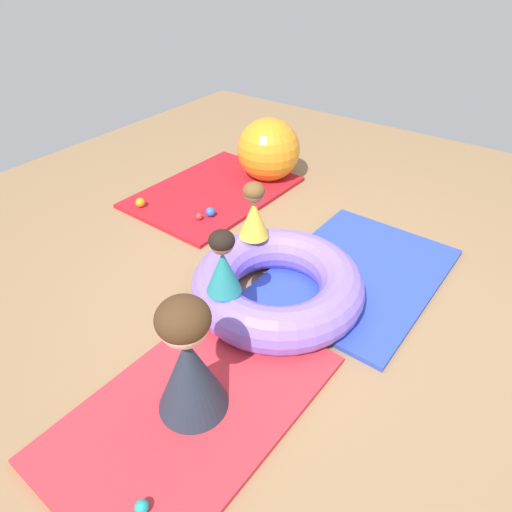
{
  "coord_description": "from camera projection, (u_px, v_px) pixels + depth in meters",
  "views": [
    {
      "loc": [
        -2.33,
        -1.3,
        2.33
      ],
      "look_at": [
        -0.12,
        0.29,
        0.35
      ],
      "focal_mm": 31.64,
      "sensor_mm": 36.0,
      "label": 1
    }
  ],
  "objects": [
    {
      "name": "play_ball_teal",
      "position": [
        142.0,
        507.0,
        2.17
      ],
      "size": [
        0.07,
        0.07,
        0.07
      ],
      "primitive_type": "sphere",
      "color": "teal",
      "rests_on": "gym_mat_near_left"
    },
    {
      "name": "play_ball_blue",
      "position": [
        210.0,
        212.0,
        4.41
      ],
      "size": [
        0.09,
        0.09,
        0.09
      ],
      "primitive_type": "sphere",
      "color": "blue",
      "rests_on": "gym_mat_far_left"
    },
    {
      "name": "play_ball_orange",
      "position": [
        140.0,
        203.0,
        4.56
      ],
      "size": [
        0.1,
        0.1,
        0.1
      ],
      "primitive_type": "sphere",
      "color": "orange",
      "rests_on": "gym_mat_far_left"
    },
    {
      "name": "ground_plane",
      "position": [
        295.0,
        297.0,
        3.52
      ],
      "size": [
        8.0,
        8.0,
        0.0
      ],
      "primitive_type": "plane",
      "color": "#93704C"
    },
    {
      "name": "gym_mat_far_left",
      "position": [
        214.0,
        192.0,
        4.88
      ],
      "size": [
        1.77,
        1.28,
        0.04
      ],
      "primitive_type": "cube",
      "rotation": [
        0.0,
        0.0,
        -0.03
      ],
      "color": "#B21923",
      "rests_on": "ground"
    },
    {
      "name": "gym_mat_far_right",
      "position": [
        358.0,
        273.0,
        3.73
      ],
      "size": [
        1.68,
        1.24,
        0.04
      ],
      "primitive_type": "cube",
      "rotation": [
        0.0,
        0.0,
        -0.03
      ],
      "color": "#2D47B7",
      "rests_on": "ground"
    },
    {
      "name": "adult_seated",
      "position": [
        188.0,
        359.0,
        2.45
      ],
      "size": [
        0.57,
        0.57,
        0.81
      ],
      "rotation": [
        0.0,
        0.0,
        2.08
      ],
      "color": "#232D3D",
      "rests_on": "gym_mat_near_left"
    },
    {
      "name": "exercise_ball_large",
      "position": [
        268.0,
        150.0,
        4.99
      ],
      "size": [
        0.7,
        0.7,
        0.7
      ],
      "primitive_type": "sphere",
      "color": "orange",
      "rests_on": "ground"
    },
    {
      "name": "gym_mat_near_left",
      "position": [
        194.0,
        406.0,
        2.69
      ],
      "size": [
        1.77,
        1.13,
        0.04
      ],
      "primitive_type": "cube",
      "rotation": [
        0.0,
        0.0,
        -0.04
      ],
      "color": "red",
      "rests_on": "ground"
    },
    {
      "name": "child_in_teal",
      "position": [
        223.0,
        263.0,
        2.94
      ],
      "size": [
        0.33,
        0.33,
        0.48
      ],
      "rotation": [
        0.0,
        0.0,
        5.18
      ],
      "color": "teal",
      "rests_on": "inflatable_cushion"
    },
    {
      "name": "play_ball_red",
      "position": [
        199.0,
        217.0,
        4.36
      ],
      "size": [
        0.07,
        0.07,
        0.07
      ],
      "primitive_type": "sphere",
      "color": "red",
      "rests_on": "gym_mat_far_left"
    },
    {
      "name": "child_in_yellow",
      "position": [
        254.0,
        211.0,
        3.49
      ],
      "size": [
        0.34,
        0.34,
        0.47
      ],
      "rotation": [
        0.0,
        0.0,
        4.07
      ],
      "color": "yellow",
      "rests_on": "inflatable_cushion"
    },
    {
      "name": "inflatable_cushion",
      "position": [
        278.0,
        285.0,
        3.38
      ],
      "size": [
        1.29,
        1.29,
        0.33
      ],
      "primitive_type": "torus",
      "color": "#8466E0",
      "rests_on": "ground"
    }
  ]
}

